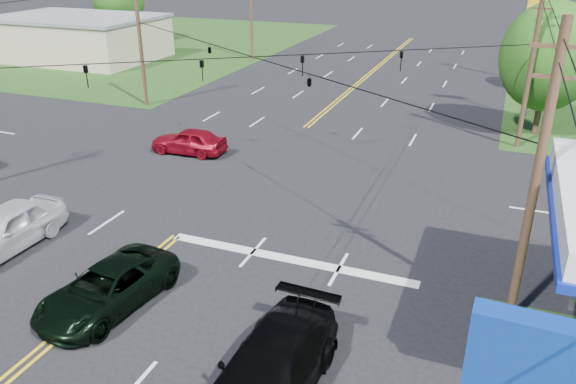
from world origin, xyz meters
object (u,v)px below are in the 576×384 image
at_px(tree_right_a, 549,57).
at_px(pole_se, 536,181).
at_px(retail_nw, 78,39).
at_px(pole_nw, 140,38).
at_px(pickup_dkgreen, 108,288).
at_px(suv_black, 270,371).
at_px(pole_ne, 531,64).
at_px(pole_right_far, 530,19).
at_px(pickup_white, 5,229).
at_px(pole_left_far, 251,7).

bearing_deg(tree_right_a, pole_se, -92.73).
height_order(retail_nw, pole_nw, pole_nw).
distance_m(pole_nw, tree_right_a, 27.17).
height_order(pole_se, tree_right_a, pole_se).
bearing_deg(pickup_dkgreen, tree_right_a, 68.80).
height_order(pole_se, suv_black, pole_se).
xyz_separation_m(pole_se, pole_ne, (0.00, 18.00, 0.00)).
relative_size(pole_nw, tree_right_a, 1.16).
bearing_deg(pole_nw, pole_se, -34.70).
xyz_separation_m(pole_se, pole_right_far, (0.00, 37.00, 0.25)).
xyz_separation_m(pole_ne, tree_right_a, (1.00, 3.00, -0.05)).
bearing_deg(pole_ne, suv_black, -103.93).
bearing_deg(suv_black, pickup_white, 166.72).
distance_m(pole_ne, pickup_white, 27.87).
distance_m(retail_nw, suv_black, 52.26).
xyz_separation_m(retail_nw, pole_se, (43.00, -31.00, 2.92)).
bearing_deg(tree_right_a, suv_black, -104.44).
height_order(pole_right_far, suv_black, pole_right_far).
bearing_deg(pole_se, pole_ne, 90.00).
distance_m(pole_nw, pole_right_far, 32.20).
xyz_separation_m(pole_left_far, pole_right_far, (26.00, 0.00, 0.00)).
distance_m(retail_nw, tree_right_a, 45.21).
bearing_deg(pole_left_far, retail_nw, -160.56).
bearing_deg(pole_nw, pole_right_far, 36.16).
xyz_separation_m(retail_nw, suv_black, (37.10, -36.80, -1.15)).
distance_m(pole_nw, pickup_dkgreen, 26.14).
height_order(pole_left_far, tree_right_a, pole_left_far).
relative_size(pole_se, pickup_white, 1.83).
height_order(pole_se, pickup_white, pole_se).
distance_m(retail_nw, pickup_dkgreen, 46.44).
height_order(pickup_dkgreen, pickup_white, pickup_white).
distance_m(pole_ne, suv_black, 24.85).
distance_m(pole_left_far, pickup_white, 40.17).
xyz_separation_m(tree_right_a, pickup_white, (-19.70, -23.27, -3.99)).
distance_m(pole_nw, suv_black, 31.41).
relative_size(pole_right_far, pickup_white, 1.93).
relative_size(retail_nw, pole_left_far, 1.60).
bearing_deg(pickup_dkgreen, pole_right_far, 80.22).
relative_size(pole_left_far, pole_right_far, 1.00).
xyz_separation_m(pole_ne, pickup_dkgreen, (-12.50, -21.99, -4.20)).
relative_size(pole_right_far, pickup_dkgreen, 1.93).
xyz_separation_m(pole_se, tree_right_a, (1.00, 21.00, -0.05)).
xyz_separation_m(retail_nw, pole_nw, (17.00, -13.00, 2.92)).
distance_m(pole_left_far, pole_right_far, 26.00).
distance_m(pole_nw, pole_ne, 26.00).
height_order(pole_right_far, pickup_dkgreen, pole_right_far).
relative_size(pole_nw, pickup_white, 1.83).
bearing_deg(pickup_dkgreen, pole_ne, 67.56).
xyz_separation_m(pole_right_far, tree_right_a, (1.00, -16.00, -0.30)).
xyz_separation_m(retail_nw, tree_right_a, (44.00, -10.00, 2.87)).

